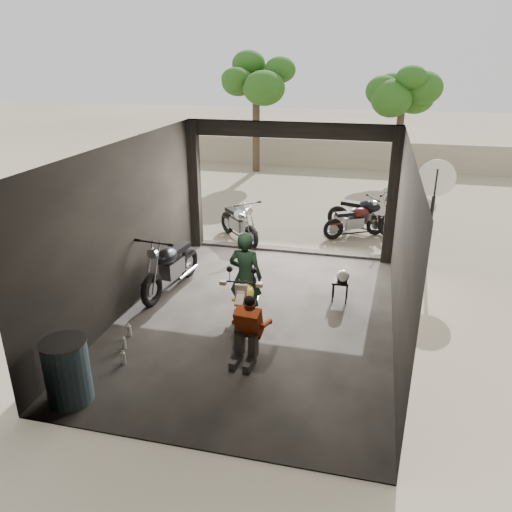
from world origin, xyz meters
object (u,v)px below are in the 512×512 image
at_px(main_bike, 247,298).
at_px(left_bike, 170,262).
at_px(sign_post, 434,195).
at_px(outside_bike_c, 364,211).
at_px(outside_bike_a, 239,220).
at_px(outside_bike_b, 356,218).
at_px(oil_drum, 67,372).
at_px(helmet, 343,276).
at_px(mechanic, 246,333).
at_px(stool, 340,284).
at_px(rider, 246,277).

bearing_deg(main_bike, left_bike, 145.90).
bearing_deg(left_bike, sign_post, 34.88).
bearing_deg(outside_bike_c, outside_bike_a, 131.30).
relative_size(outside_bike_b, oil_drum, 1.65).
distance_m(outside_bike_c, sign_post, 2.67).
height_order(outside_bike_b, outside_bike_c, outside_bike_c).
height_order(outside_bike_c, oil_drum, outside_bike_c).
distance_m(outside_bike_b, oil_drum, 8.75).
bearing_deg(helmet, outside_bike_b, 80.23).
height_order(outside_bike_c, mechanic, outside_bike_c).
distance_m(outside_bike_b, sign_post, 2.59).
bearing_deg(outside_bike_c, left_bike, 159.23).
height_order(main_bike, oil_drum, main_bike).
xyz_separation_m(oil_drum, sign_post, (5.29, 6.45, 1.20)).
relative_size(outside_bike_c, stool, 4.14).
bearing_deg(outside_bike_c, main_bike, -179.83).
height_order(outside_bike_a, helmet, outside_bike_a).
bearing_deg(rider, oil_drum, 63.36).
xyz_separation_m(rider, stool, (1.66, 1.12, -0.48)).
bearing_deg(helmet, sign_post, 44.72).
xyz_separation_m(outside_bike_b, stool, (-0.08, -3.95, -0.16)).
relative_size(outside_bike_b, stool, 3.55).
relative_size(main_bike, helmet, 6.13).
xyz_separation_m(left_bike, outside_bike_c, (3.76, 4.62, -0.01)).
bearing_deg(stool, left_bike, -174.90).
relative_size(main_bike, stool, 3.71).
xyz_separation_m(outside_bike_b, rider, (-1.74, -5.06, 0.32)).
xyz_separation_m(rider, helmet, (1.70, 1.08, -0.28)).
height_order(helmet, oil_drum, oil_drum).
height_order(stool, sign_post, sign_post).
distance_m(main_bike, oil_drum, 3.29).
height_order(left_bike, outside_bike_b, left_bike).
relative_size(outside_bike_c, oil_drum, 1.93).
distance_m(outside_bike_a, outside_bike_b, 3.14).
relative_size(rider, stool, 3.80).
bearing_deg(outside_bike_a, outside_bike_b, -25.05).
bearing_deg(stool, mechanic, -117.23).
height_order(oil_drum, sign_post, sign_post).
height_order(outside_bike_a, outside_bike_b, outside_bike_a).
relative_size(left_bike, mechanic, 1.80).
bearing_deg(stool, helmet, -43.54).
bearing_deg(rider, helmet, -142.31).
distance_m(stool, oil_drum, 5.34).
xyz_separation_m(stool, oil_drum, (-3.47, -4.05, 0.11)).
height_order(rider, helmet, rider).
xyz_separation_m(main_bike, outside_bike_a, (-1.33, 4.32, 0.02)).
height_order(outside_bike_c, sign_post, sign_post).
bearing_deg(stool, main_bike, -139.19).
bearing_deg(rider, outside_bike_c, -104.56).
xyz_separation_m(outside_bike_b, outside_bike_c, (0.21, 0.37, 0.09)).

